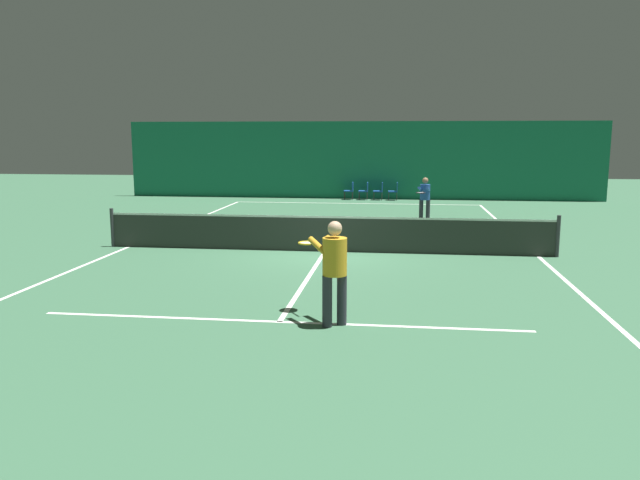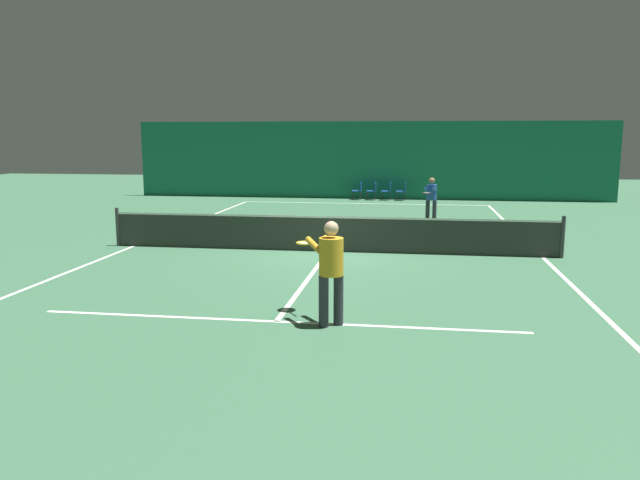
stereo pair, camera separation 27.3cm
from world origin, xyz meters
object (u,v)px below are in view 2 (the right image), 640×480
object	(u,v)px
courtside_chair_1	(373,190)
courtside_chair_3	(403,190)
courtside_chair_0	(358,190)
courtside_chair_2	(388,190)
player_near	(330,265)
player_far	(431,196)
tennis_net	(328,233)

from	to	relation	value
courtside_chair_1	courtside_chair_3	world-z (taller)	same
courtside_chair_0	courtside_chair_1	size ratio (longest dim) A/B	1.00
courtside_chair_0	courtside_chair_2	world-z (taller)	same
player_near	player_far	world-z (taller)	player_near
tennis_net	courtside_chair_1	distance (m)	13.58
player_far	courtside_chair_2	size ratio (longest dim) A/B	1.87
player_far	courtside_chair_3	bearing A→B (deg)	-159.89
courtside_chair_2	courtside_chair_3	bearing A→B (deg)	90.00
courtside_chair_0	player_far	bearing A→B (deg)	24.16
player_far	courtside_chair_3	distance (m)	7.34
tennis_net	courtside_chair_2	bearing A→B (deg)	85.79
tennis_net	player_far	world-z (taller)	player_far
player_far	tennis_net	bearing A→B (deg)	-12.94
player_near	courtside_chair_1	distance (m)	20.04
courtside_chair_0	player_near	bearing A→B (deg)	3.76
courtside_chair_1	player_far	bearing A→B (deg)	19.36
courtside_chair_0	courtside_chair_3	distance (m)	2.11
tennis_net	courtside_chair_0	world-z (taller)	tennis_net
courtside_chair_2	tennis_net	bearing A→B (deg)	-4.21
player_far	courtside_chair_3	size ratio (longest dim) A/B	1.87
courtside_chair_2	player_far	bearing A→B (deg)	14.26
player_near	tennis_net	bearing A→B (deg)	-26.16
courtside_chair_3	player_far	bearing A→B (deg)	8.91
player_far	player_near	bearing A→B (deg)	2.60
player_near	player_far	distance (m)	12.93
player_near	player_far	xyz separation A→B (m)	(1.93, 12.78, -0.09)
player_near	player_far	bearing A→B (deg)	-42.75
player_far	courtside_chair_3	xyz separation A→B (m)	(-1.14, 7.24, -0.43)
tennis_net	courtside_chair_2	size ratio (longest dim) A/B	14.29
tennis_net	player_near	bearing A→B (deg)	-82.01
player_far	courtside_chair_0	size ratio (longest dim) A/B	1.87
courtside_chair_0	courtside_chair_3	world-z (taller)	same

